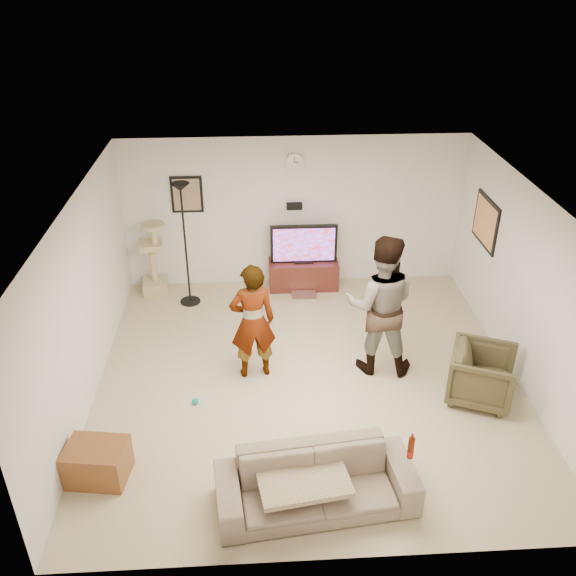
{
  "coord_description": "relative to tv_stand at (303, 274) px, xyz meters",
  "views": [
    {
      "loc": [
        -0.65,
        -6.47,
        5.02
      ],
      "look_at": [
        -0.25,
        0.2,
        1.28
      ],
      "focal_mm": 38.11,
      "sensor_mm": 36.0,
      "label": 1
    }
  ],
  "objects": [
    {
      "name": "floor",
      "position": [
        -0.14,
        -2.5,
        -0.25
      ],
      "size": [
        5.5,
        5.5,
        0.02
      ],
      "primitive_type": "cube",
      "color": "tan",
      "rests_on": "ground"
    },
    {
      "name": "ceiling",
      "position": [
        -0.14,
        -2.5,
        2.27
      ],
      "size": [
        5.5,
        5.5,
        0.02
      ],
      "primitive_type": "cube",
      "color": "white",
      "rests_on": "wall_back"
    },
    {
      "name": "wall_back",
      "position": [
        -0.14,
        0.25,
        1.01
      ],
      "size": [
        5.5,
        0.04,
        2.5
      ],
      "primitive_type": "cube",
      "color": "white",
      "rests_on": "floor"
    },
    {
      "name": "wall_front",
      "position": [
        -0.14,
        -5.25,
        1.01
      ],
      "size": [
        5.5,
        0.04,
        2.5
      ],
      "primitive_type": "cube",
      "color": "white",
      "rests_on": "floor"
    },
    {
      "name": "wall_left",
      "position": [
        -2.89,
        -2.5,
        1.01
      ],
      "size": [
        0.04,
        5.5,
        2.5
      ],
      "primitive_type": "cube",
      "color": "white",
      "rests_on": "floor"
    },
    {
      "name": "wall_right",
      "position": [
        2.61,
        -2.5,
        1.01
      ],
      "size": [
        0.04,
        5.5,
        2.5
      ],
      "primitive_type": "cube",
      "color": "white",
      "rests_on": "floor"
    },
    {
      "name": "wall_clock",
      "position": [
        -0.14,
        0.22,
        1.86
      ],
      "size": [
        0.26,
        0.04,
        0.26
      ],
      "primitive_type": "cylinder",
      "rotation": [
        1.57,
        0.0,
        0.0
      ],
      "color": "white",
      "rests_on": "wall_back"
    },
    {
      "name": "wall_speaker",
      "position": [
        -0.14,
        0.19,
        1.14
      ],
      "size": [
        0.25,
        0.1,
        0.1
      ],
      "primitive_type": "cube",
      "color": "black",
      "rests_on": "wall_back"
    },
    {
      "name": "picture_back",
      "position": [
        -1.84,
        0.23,
        1.36
      ],
      "size": [
        0.42,
        0.03,
        0.52
      ],
      "primitive_type": "cube",
      "color": "#816D57",
      "rests_on": "wall_back"
    },
    {
      "name": "picture_right",
      "position": [
        2.59,
        -0.9,
        1.26
      ],
      "size": [
        0.03,
        0.78,
        0.62
      ],
      "primitive_type": "cube",
      "color": "tan",
      "rests_on": "wall_right"
    },
    {
      "name": "tv_stand",
      "position": [
        0.0,
        0.0,
        0.0
      ],
      "size": [
        1.14,
        0.45,
        0.48
      ],
      "primitive_type": "cube",
      "color": "#411A14",
      "rests_on": "floor"
    },
    {
      "name": "console_box",
      "position": [
        -0.02,
        -0.4,
        -0.2
      ],
      "size": [
        0.4,
        0.3,
        0.07
      ],
      "primitive_type": "cube",
      "color": "silver",
      "rests_on": "floor"
    },
    {
      "name": "tv",
      "position": [
        0.0,
        0.0,
        0.56
      ],
      "size": [
        1.08,
        0.08,
        0.64
      ],
      "primitive_type": "cube",
      "color": "black",
      "rests_on": "tv_stand"
    },
    {
      "name": "tv_screen",
      "position": [
        0.0,
        -0.04,
        0.56
      ],
      "size": [
        1.0,
        0.01,
        0.57
      ],
      "primitive_type": "cube",
      "color": "#7050F1",
      "rests_on": "tv"
    },
    {
      "name": "floor_lamp",
      "position": [
        -1.86,
        -0.4,
        0.76
      ],
      "size": [
        0.32,
        0.32,
        2.01
      ],
      "primitive_type": "cylinder",
      "color": "black",
      "rests_on": "floor"
    },
    {
      "name": "cat_tree",
      "position": [
        -2.46,
        -0.0,
        0.38
      ],
      "size": [
        0.44,
        0.44,
        1.24
      ],
      "primitive_type": "cube",
      "rotation": [
        0.0,
        0.0,
        0.11
      ],
      "color": "tan",
      "rests_on": "floor"
    },
    {
      "name": "person_left",
      "position": [
        -0.85,
        -2.35,
        0.58
      ],
      "size": [
        0.65,
        0.48,
        1.63
      ],
      "primitive_type": "imported",
      "rotation": [
        0.0,
        0.0,
        3.3
      ],
      "color": "#BDBDBD",
      "rests_on": "floor"
    },
    {
      "name": "person_right",
      "position": [
        0.8,
        -2.29,
        0.73
      ],
      "size": [
        1.05,
        0.88,
        1.94
      ],
      "primitive_type": "imported",
      "rotation": [
        0.0,
        0.0,
        2.98
      ],
      "color": "#2D5375",
      "rests_on": "floor"
    },
    {
      "name": "sofa",
      "position": [
        -0.25,
        -4.59,
        0.06
      ],
      "size": [
        2.09,
        1.01,
        0.59
      ],
      "primitive_type": "imported",
      "rotation": [
        0.0,
        0.0,
        0.11
      ],
      "color": "#7A6959",
      "rests_on": "floor"
    },
    {
      "name": "throw_blanket",
      "position": [
        -0.39,
        -4.59,
        0.16
      ],
      "size": [
        1.0,
        0.83,
        0.06
      ],
      "primitive_type": "cube",
      "rotation": [
        0.0,
        0.0,
        0.15
      ],
      "color": "tan",
      "rests_on": "sofa"
    },
    {
      "name": "beer_bottle",
      "position": [
        0.68,
        -4.59,
        0.48
      ],
      "size": [
        0.06,
        0.06,
        0.25
      ],
      "primitive_type": "cylinder",
      "color": "#571906",
      "rests_on": "sofa"
    },
    {
      "name": "armchair",
      "position": [
        1.99,
        -3.02,
        0.12
      ],
      "size": [
        1.02,
        1.01,
        0.71
      ],
      "primitive_type": "imported",
      "rotation": [
        0.0,
        0.0,
        1.17
      ],
      "color": "#403B24",
      "rests_on": "floor"
    },
    {
      "name": "side_table",
      "position": [
        -2.54,
        -4.09,
        -0.03
      ],
      "size": [
        0.69,
        0.56,
        0.42
      ],
      "primitive_type": "cube",
      "rotation": [
        0.0,
        0.0,
        -0.14
      ],
      "color": "brown",
      "rests_on": "floor"
    },
    {
      "name": "toy_ball",
      "position": [
        -1.6,
        -2.94,
        -0.2
      ],
      "size": [
        0.08,
        0.08,
        0.08
      ],
      "primitive_type": "sphere",
      "color": "#06A68B",
      "rests_on": "floor"
    }
  ]
}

